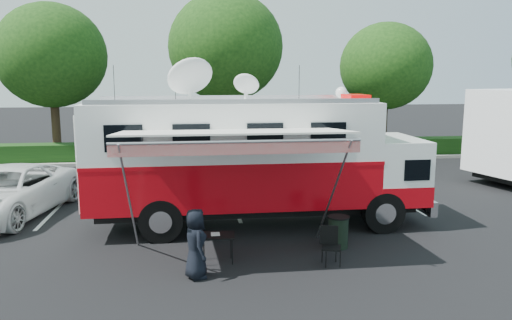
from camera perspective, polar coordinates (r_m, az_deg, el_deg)
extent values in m
plane|color=black|center=(15.13, 0.25, -7.43)|extent=(120.00, 120.00, 0.00)
cube|color=#9E998E|center=(26.39, 5.66, 0.07)|extent=(60.00, 0.35, 0.15)
cube|color=black|center=(27.19, 5.25, 1.26)|extent=(60.00, 1.20, 1.00)
cylinder|color=black|center=(28.32, -21.93, 4.41)|extent=(0.44, 0.44, 4.40)
ellipsoid|color=#14380F|center=(28.25, -22.35, 10.99)|extent=(5.63, 5.63, 5.35)
cylinder|color=black|center=(27.48, -3.40, 5.36)|extent=(0.44, 0.44, 4.80)
ellipsoid|color=#14380F|center=(27.45, -3.47, 12.78)|extent=(6.14, 6.14, 5.84)
cylinder|color=black|center=(29.54, 14.36, 4.60)|extent=(0.44, 0.44, 4.00)
ellipsoid|color=#14380F|center=(29.45, 14.60, 10.34)|extent=(5.12, 5.12, 4.86)
cube|color=silver|center=(18.47, -21.59, -4.96)|extent=(0.12, 5.50, 0.01)
cube|color=silver|center=(17.95, -2.63, -4.68)|extent=(0.12, 5.50, 0.01)
cube|color=silver|center=(19.38, 15.38, -3.95)|extent=(0.12, 5.50, 0.01)
cube|color=black|center=(14.97, 0.25, -5.26)|extent=(9.26, 1.51, 0.32)
cylinder|color=black|center=(14.72, 14.37, -5.82)|extent=(1.18, 0.34, 1.18)
cylinder|color=black|center=(16.87, 11.40, -3.74)|extent=(1.18, 0.34, 1.18)
cylinder|color=black|center=(13.73, -10.81, -6.82)|extent=(1.18, 0.34, 1.18)
cylinder|color=black|center=(16.01, -10.34, -4.43)|extent=(1.18, 0.34, 1.18)
cube|color=silver|center=(16.33, 17.59, -4.26)|extent=(0.22, 2.69, 0.43)
cube|color=white|center=(15.80, 15.13, -0.80)|extent=(1.51, 2.69, 1.83)
cube|color=#BF0710|center=(15.92, 15.02, -3.09)|extent=(1.53, 2.71, 0.59)
cube|color=black|center=(16.03, 17.49, 0.40)|extent=(0.13, 2.39, 0.75)
cube|color=#BF0710|center=(14.70, -2.66, -2.31)|extent=(8.18, 2.69, 1.29)
cube|color=#BF0710|center=(14.58, -2.68, 0.17)|extent=(8.20, 2.71, 0.11)
cube|color=white|center=(14.47, -2.71, 3.33)|extent=(8.18, 2.69, 1.51)
cube|color=white|center=(14.41, -2.73, 6.48)|extent=(8.18, 2.69, 0.09)
cube|color=#CC0505|center=(15.15, 11.31, 7.03)|extent=(0.59, 1.02, 0.17)
sphere|color=white|center=(16.13, 9.72, 7.61)|extent=(0.37, 0.37, 0.37)
ellipsoid|color=white|center=(14.17, -7.55, 9.45)|extent=(1.29, 1.29, 0.39)
ellipsoid|color=white|center=(14.64, -1.12, 8.69)|extent=(0.75, 0.75, 0.22)
cylinder|color=black|center=(14.92, -15.91, 8.35)|extent=(0.02, 0.02, 1.08)
cylinder|color=black|center=(14.77, -9.22, 8.58)|extent=(0.02, 0.02, 1.08)
cylinder|color=black|center=(15.12, 4.95, 8.69)|extent=(0.02, 0.02, 1.08)
cube|color=silver|center=(11.81, -2.69, 3.22)|extent=(5.38, 2.58, 0.22)
cube|color=red|center=(10.58, -2.11, 1.41)|extent=(5.38, 0.04, 0.30)
cylinder|color=#B2B2B7|center=(10.54, -2.10, 2.09)|extent=(5.38, 0.07, 0.07)
cylinder|color=#B2B2B7|center=(12.07, -14.27, -4.59)|extent=(0.05, 2.77, 3.11)
cylinder|color=#B2B2B7|center=(12.46, 8.69, -3.96)|extent=(0.05, 2.77, 3.11)
imported|color=white|center=(17.86, -26.39, -5.79)|extent=(3.83, 6.15, 1.59)
imported|color=black|center=(11.49, -6.84, -13.18)|extent=(0.67, 0.87, 1.57)
cube|color=black|center=(12.08, -4.41, -8.60)|extent=(0.87, 0.66, 0.04)
cylinder|color=black|center=(11.98, -5.96, -10.47)|extent=(0.02, 0.02, 0.67)
cylinder|color=black|center=(12.37, -6.01, -9.81)|extent=(0.02, 0.02, 0.67)
cylinder|color=black|center=(12.01, -2.72, -10.37)|extent=(0.02, 0.02, 0.67)
cylinder|color=black|center=(12.40, -2.88, -9.71)|extent=(0.02, 0.02, 0.67)
cube|color=silver|center=(12.11, -4.67, -8.43)|extent=(0.21, 0.29, 0.01)
cube|color=black|center=(12.08, 8.60, -9.87)|extent=(0.55, 0.55, 0.04)
cube|color=black|center=(12.20, 8.35, -8.49)|extent=(0.42, 0.18, 0.48)
cylinder|color=black|center=(11.96, 8.00, -11.16)|extent=(0.02, 0.02, 0.43)
cylinder|color=black|center=(12.27, 7.57, -10.61)|extent=(0.02, 0.02, 0.43)
cylinder|color=black|center=(12.05, 9.60, -11.04)|extent=(0.02, 0.02, 0.43)
cylinder|color=black|center=(12.36, 9.13, -10.49)|extent=(0.02, 0.02, 0.43)
cylinder|color=black|center=(13.30, 9.38, -8.19)|extent=(0.52, 0.52, 0.80)
cylinder|color=black|center=(13.18, 9.42, -6.46)|extent=(0.56, 0.56, 0.04)
cylinder|color=black|center=(25.21, 25.05, -0.21)|extent=(1.05, 0.31, 1.05)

